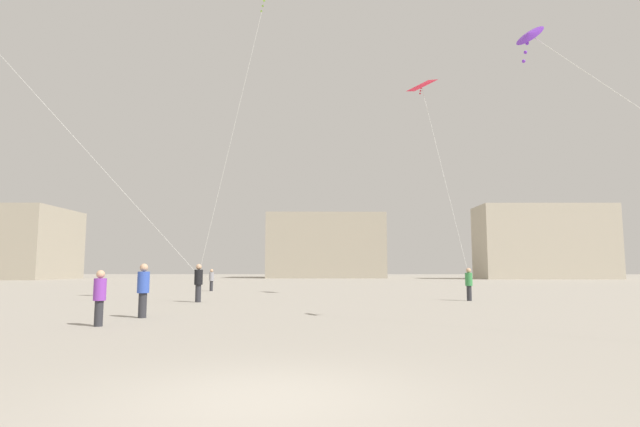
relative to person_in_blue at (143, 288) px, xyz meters
The scene contains 11 objects.
ground_plane 11.57m from the person_in_blue, 61.70° to the right, with size 300.00×300.00×0.00m, color #9E9689.
person_in_blue is the anchor object (origin of this frame).
person_in_grey 20.17m from the person_in_blue, 97.74° to the left, with size 0.35×0.35×1.60m.
person_in_green 16.08m from the person_in_blue, 35.11° to the left, with size 0.36×0.36×1.66m.
person_in_black 7.77m from the person_in_blue, 92.21° to the left, with size 0.40×0.40×1.85m.
person_in_purple 2.47m from the person_in_blue, 96.59° to the right, with size 0.34×0.34×1.57m.
kite_crimson_delta 20.40m from the person_in_blue, 46.90° to the left, with size 2.57×4.14×11.62m.
kite_lime_delta 15.31m from the person_in_blue, 66.45° to the left, with size 3.87×1.56×14.01m.
kite_violet_diamond 14.32m from the person_in_blue, 12.36° to the right, with size 4.65×5.52×7.40m.
building_centre_hall 76.63m from the person_in_blue, 86.65° to the left, with size 21.65×15.25×11.52m.
building_right_hall 77.46m from the person_in_blue, 58.43° to the left, with size 21.43×8.62×11.94m.
Camera 1 is at (0.91, -6.29, 1.60)m, focal length 27.91 mm.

